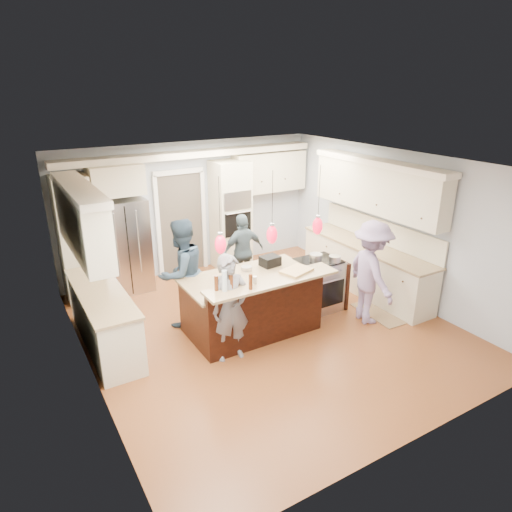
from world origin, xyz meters
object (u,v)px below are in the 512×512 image
at_px(kitchen_island, 252,303).
at_px(island_range, 318,284).
at_px(refrigerator, 124,246).
at_px(person_far_left, 182,273).
at_px(person_bar_end, 230,308).

distance_m(kitchen_island, island_range, 1.41).
bearing_deg(refrigerator, person_far_left, -75.89).
bearing_deg(person_bar_end, kitchen_island, 44.34).
height_order(refrigerator, kitchen_island, refrigerator).
distance_m(kitchen_island, person_far_left, 1.23).
bearing_deg(person_bar_end, person_far_left, 104.42).
xyz_separation_m(person_bar_end, person_far_left, (-0.20, 1.30, 0.10)).
height_order(refrigerator, person_bar_end, refrigerator).
height_order(kitchen_island, person_far_left, person_far_left).
height_order(island_range, person_far_left, person_far_left).
distance_m(refrigerator, person_bar_end, 3.16).
bearing_deg(person_far_left, refrigerator, -95.52).
height_order(kitchen_island, person_bar_end, person_bar_end).
relative_size(kitchen_island, person_far_left, 1.16).
xyz_separation_m(refrigerator, kitchen_island, (1.30, -2.57, -0.41)).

